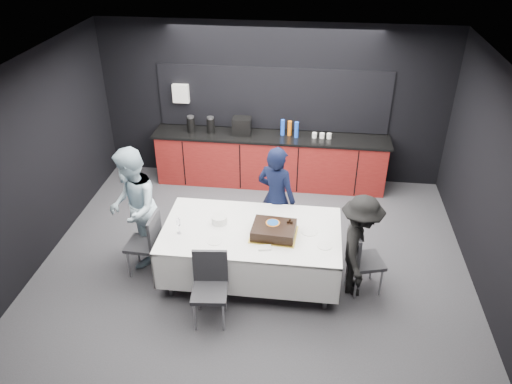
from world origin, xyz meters
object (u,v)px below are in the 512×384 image
Objects in this scene: plate_stack at (219,220)px; champagne_flute at (178,223)px; chair_right at (361,257)px; person_left at (133,208)px; person_center at (276,198)px; party_table at (251,238)px; person_right at (359,246)px; chair_left at (148,240)px; cake_assembly at (274,230)px; chair_near at (210,282)px.

plate_stack is 0.57m from champagne_flute.
chair_right is (1.87, -0.19, -0.30)m from plate_stack.
chair_right is at bearing 67.58° from person_left.
person_center is at bearing 43.47° from plate_stack.
person_right reaches higher than party_table.
chair_left is at bearing 49.69° from person_center.
plate_stack is at bearing 66.56° from person_center.
cake_assembly is 0.85m from person_center.
cake_assembly is 1.22m from champagne_flute.
chair_right is (1.12, -0.00, -0.32)m from cake_assembly.
chair_near is 1.72m from person_center.
party_table is 1.33× the size of person_left.
chair_near is (-0.70, -0.72, -0.32)m from cake_assembly.
cake_assembly is 0.77m from plate_stack.
chair_near is (0.04, -0.90, -0.30)m from plate_stack.
cake_assembly is at bearing 5.03° from champagne_flute.
party_table is 11.30× the size of plate_stack.
chair_left is at bearing 179.32° from cake_assembly.
person_center is at bearing 57.66° from person_right.
chair_left is 1.00× the size of chair_right.
champagne_flute reaches higher than chair_left.
chair_right is 3.10m from person_left.
plate_stack is 0.13× the size of person_center.
chair_left and chair_right have the same top height.
chair_near is at bearing 116.57° from person_right.
person_right is at bearing -159.54° from chair_right.
champagne_flute is 0.90m from chair_near.
person_right reaches higher than chair_right.
person_center reaches higher than party_table.
person_right reaches higher than cake_assembly.
person_center reaches higher than chair_left.
plate_stack is 0.95m from chair_near.
chair_near is (-0.40, -0.80, -0.11)m from party_table.
cake_assembly is 1.96m from person_left.
plate_stack is 0.12× the size of person_left.
cake_assembly is 0.38× the size of person_center.
person_left is 3.04m from person_right.
chair_right is at bearing -0.47° from chair_left.
cake_assembly is at bearing 179.84° from chair_right.
chair_near is at bearing -87.26° from plate_stack.
chair_left is at bearing -177.32° from party_table.
plate_stack is 0.22× the size of chair_near.
plate_stack is at bearing 92.74° from chair_near.
cake_assembly is at bearing 115.99° from person_center.
person_left is at bearing 135.50° from chair_left.
chair_right is at bearing 2.54° from champagne_flute.
person_left is (-1.24, 0.98, 0.33)m from chair_near.
person_right is at bearing 21.43° from chair_near.
person_left reaches higher than person_right.
chair_near is 1.93m from person_right.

